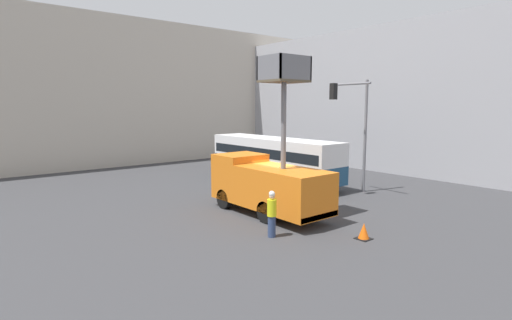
% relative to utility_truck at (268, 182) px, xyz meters
% --- Properties ---
extents(ground_plane, '(120.00, 120.00, 0.00)m').
position_rel_utility_truck_xyz_m(ground_plane, '(1.29, 0.56, -1.60)').
color(ground_plane, '#38383A').
extents(building_backdrop_far, '(44.00, 10.00, 12.89)m').
position_rel_utility_truck_xyz_m(building_backdrop_far, '(1.29, 24.68, 4.84)').
color(building_backdrop_far, '#BCB2A3').
rests_on(building_backdrop_far, ground_plane).
extents(building_backdrop_side, '(10.00, 28.00, 11.57)m').
position_rel_utility_truck_xyz_m(building_backdrop_side, '(20.15, 5.90, 4.18)').
color(building_backdrop_side, '#9E9EA3').
rests_on(building_backdrop_side, ground_plane).
extents(utility_truck, '(2.36, 6.65, 7.47)m').
position_rel_utility_truck_xyz_m(utility_truck, '(0.00, 0.00, 0.00)').
color(utility_truck, orange).
rests_on(utility_truck, ground_plane).
extents(city_bus, '(2.47, 10.99, 3.07)m').
position_rel_utility_truck_xyz_m(city_bus, '(5.70, 6.01, 0.22)').
color(city_bus, navy).
rests_on(city_bus, ground_plane).
extents(traffic_light_pole, '(3.09, 2.84, 6.83)m').
position_rel_utility_truck_xyz_m(traffic_light_pole, '(7.05, 0.25, 2.93)').
color(traffic_light_pole, slate).
rests_on(traffic_light_pole, ground_plane).
extents(road_worker_near_truck, '(0.38, 0.38, 1.91)m').
position_rel_utility_truck_xyz_m(road_worker_near_truck, '(-2.12, -2.72, -0.64)').
color(road_worker_near_truck, navy).
rests_on(road_worker_near_truck, ground_plane).
extents(road_worker_directing, '(0.38, 0.38, 1.86)m').
position_rel_utility_truck_xyz_m(road_worker_directing, '(3.46, 1.13, -0.67)').
color(road_worker_directing, navy).
rests_on(road_worker_directing, ground_plane).
extents(traffic_cone_near_truck, '(0.57, 0.57, 0.65)m').
position_rel_utility_truck_xyz_m(traffic_cone_near_truck, '(0.56, -5.24, -1.30)').
color(traffic_cone_near_truck, black).
rests_on(traffic_cone_near_truck, ground_plane).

